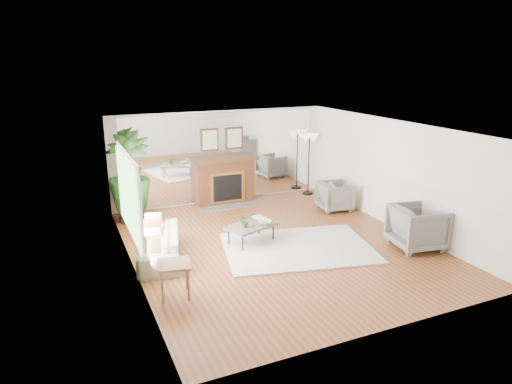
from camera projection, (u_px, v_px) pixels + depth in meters
name	position (u px, v px, depth m)	size (l,w,h in m)	color
ground	(278.00, 245.00, 9.74)	(7.00, 7.00, 0.00)	brown
wall_left	(131.00, 207.00, 8.24)	(0.02, 7.00, 2.50)	white
wall_right	(394.00, 174.00, 10.55)	(0.02, 7.00, 2.50)	white
wall_back	(222.00, 157.00, 12.46)	(6.00, 0.02, 2.50)	white
mirror_panel	(222.00, 157.00, 12.44)	(5.40, 0.04, 2.40)	silver
window_panel	(128.00, 196.00, 8.57)	(0.04, 2.40, 1.50)	#B2E09E
fireplace	(225.00, 180.00, 12.42)	(1.85, 0.83, 2.05)	brown
area_rug	(298.00, 248.00, 9.55)	(3.03, 2.17, 0.03)	beige
coffee_table	(251.00, 226.00, 9.72)	(1.21, 0.94, 0.43)	#675E51
sofa	(159.00, 244.00, 9.03)	(1.96, 0.77, 0.57)	gray
armchair_back	(335.00, 196.00, 11.92)	(0.80, 0.82, 0.75)	slate
armchair_front	(418.00, 227.00, 9.48)	(0.97, 1.00, 0.91)	slate
side_table	(174.00, 269.00, 7.51)	(0.61, 0.61, 0.60)	olive
potted_ficus	(129.00, 175.00, 10.87)	(1.31, 1.31, 2.15)	#29241E
floor_lamp	(309.00, 143.00, 13.02)	(0.58, 0.32, 1.77)	black
tabletop_plant	(245.00, 221.00, 9.54)	(0.25, 0.22, 0.28)	#2F5820
fruit_bowl	(265.00, 222.00, 9.76)	(0.28, 0.28, 0.07)	olive
book	(255.00, 218.00, 10.06)	(0.21, 0.29, 0.02)	olive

